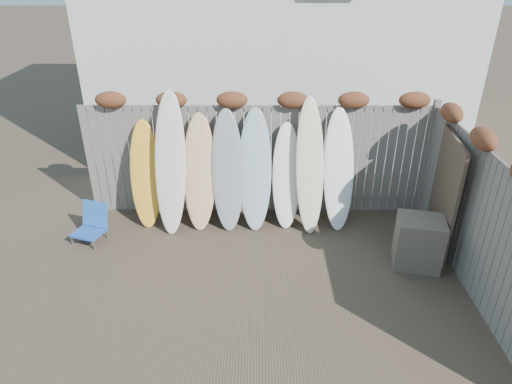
{
  "coord_description": "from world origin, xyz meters",
  "views": [
    {
      "loc": [
        0.03,
        -4.97,
        4.24
      ],
      "look_at": [
        0.0,
        1.2,
        1.0
      ],
      "focal_mm": 32.0,
      "sensor_mm": 36.0,
      "label": 1
    }
  ],
  "objects_px": {
    "beach_chair": "(92,223)",
    "lattice_panel": "(444,196)",
    "surfboard_0": "(145,174)",
    "wooden_crate": "(418,242)"
  },
  "relations": [
    {
      "from": "wooden_crate",
      "to": "surfboard_0",
      "type": "bearing_deg",
      "value": 163.5
    },
    {
      "from": "beach_chair",
      "to": "lattice_panel",
      "type": "bearing_deg",
      "value": -2.58
    },
    {
      "from": "beach_chair",
      "to": "surfboard_0",
      "type": "height_order",
      "value": "surfboard_0"
    },
    {
      "from": "beach_chair",
      "to": "wooden_crate",
      "type": "distance_m",
      "value": 5.2
    },
    {
      "from": "wooden_crate",
      "to": "lattice_panel",
      "type": "height_order",
      "value": "lattice_panel"
    },
    {
      "from": "beach_chair",
      "to": "lattice_panel",
      "type": "height_order",
      "value": "lattice_panel"
    },
    {
      "from": "beach_chair",
      "to": "wooden_crate",
      "type": "relative_size",
      "value": 0.79
    },
    {
      "from": "wooden_crate",
      "to": "surfboard_0",
      "type": "relative_size",
      "value": 0.42
    },
    {
      "from": "wooden_crate",
      "to": "surfboard_0",
      "type": "xyz_separation_m",
      "value": [
        -4.33,
        1.28,
        0.51
      ]
    },
    {
      "from": "beach_chair",
      "to": "wooden_crate",
      "type": "bearing_deg",
      "value": -7.57
    }
  ]
}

